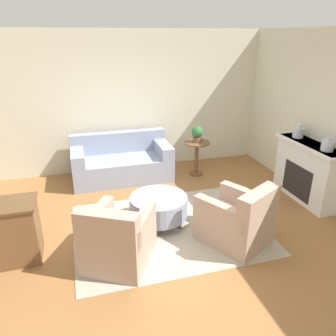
# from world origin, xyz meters

# --- Properties ---
(ground_plane) EXTENTS (16.00, 16.00, 0.00)m
(ground_plane) POSITION_xyz_m (0.00, 0.00, 0.00)
(ground_plane) COLOR #996638
(wall_back) EXTENTS (9.20, 0.12, 2.80)m
(wall_back) POSITION_xyz_m (0.00, 2.66, 1.40)
(wall_back) COLOR beige
(wall_back) RESTS_ON ground_plane
(rug) EXTENTS (2.74, 2.15, 0.01)m
(rug) POSITION_xyz_m (0.00, 0.00, 0.01)
(rug) COLOR #B2A893
(rug) RESTS_ON ground_plane
(couch) EXTENTS (1.90, 0.93, 0.87)m
(couch) POSITION_xyz_m (-0.37, 2.06, 0.32)
(couch) COLOR #8E99B2
(couch) RESTS_ON ground_plane
(armchair_left) EXTENTS (1.06, 1.12, 0.87)m
(armchair_left) POSITION_xyz_m (-0.82, -0.56, 0.34)
(armchair_left) COLOR tan
(armchair_left) RESTS_ON rug
(armchair_right) EXTENTS (1.06, 1.12, 0.87)m
(armchair_right) POSITION_xyz_m (0.82, -0.56, 0.34)
(armchair_right) COLOR tan
(armchair_right) RESTS_ON rug
(ottoman_table) EXTENTS (0.87, 0.87, 0.43)m
(ottoman_table) POSITION_xyz_m (-0.09, 0.21, 0.29)
(ottoman_table) COLOR #8E99B2
(ottoman_table) RESTS_ON rug
(side_table) EXTENTS (0.51, 0.51, 0.70)m
(side_table) POSITION_xyz_m (1.12, 1.82, 0.47)
(side_table) COLOR brown
(side_table) RESTS_ON ground_plane
(fireplace) EXTENTS (0.44, 1.41, 1.02)m
(fireplace) POSITION_xyz_m (2.55, 0.29, 0.53)
(fireplace) COLOR white
(fireplace) RESTS_ON ground_plane
(vase_mantel_near) EXTENTS (0.18, 0.18, 0.24)m
(vase_mantel_near) POSITION_xyz_m (2.54, 0.65, 1.11)
(vase_mantel_near) COLOR silver
(vase_mantel_near) RESTS_ON fireplace
(vase_mantel_far) EXTENTS (0.19, 0.19, 0.23)m
(vase_mantel_far) POSITION_xyz_m (2.54, -0.07, 1.11)
(vase_mantel_far) COLOR silver
(vase_mantel_far) RESTS_ON fireplace
(potted_plant_on_side_table) EXTENTS (0.23, 0.23, 0.32)m
(potted_plant_on_side_table) POSITION_xyz_m (1.12, 1.82, 0.87)
(potted_plant_on_side_table) COLOR brown
(potted_plant_on_side_table) RESTS_ON side_table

